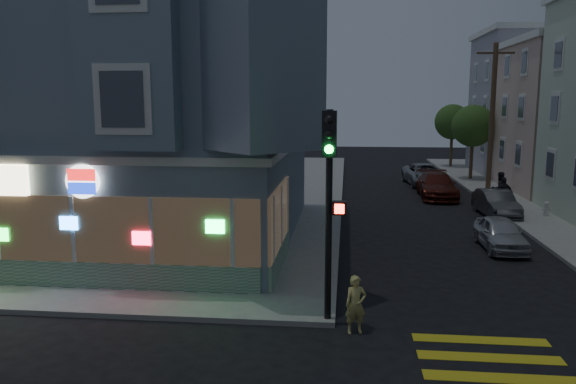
% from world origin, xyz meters
% --- Properties ---
extents(ground, '(120.00, 120.00, 0.00)m').
position_xyz_m(ground, '(0.00, 0.00, 0.00)').
color(ground, black).
rests_on(ground, ground).
extents(sidewalk_nw, '(33.00, 42.00, 0.15)m').
position_xyz_m(sidewalk_nw, '(-13.50, 23.00, 0.07)').
color(sidewalk_nw, gray).
rests_on(sidewalk_nw, ground).
extents(corner_building, '(14.60, 14.60, 11.40)m').
position_xyz_m(corner_building, '(-6.00, 10.98, 5.82)').
color(corner_building, slate).
rests_on(corner_building, sidewalk_nw).
extents(row_house_d, '(12.00, 8.60, 10.50)m').
position_xyz_m(row_house_d, '(19.50, 34.00, 5.40)').
color(row_house_d, gray).
rests_on(row_house_d, sidewalk_ne).
extents(utility_pole, '(2.20, 0.30, 9.00)m').
position_xyz_m(utility_pole, '(12.00, 24.00, 4.80)').
color(utility_pole, '#4C3826').
rests_on(utility_pole, sidewalk_ne).
extents(street_tree_near, '(3.00, 3.00, 5.30)m').
position_xyz_m(street_tree_near, '(12.20, 30.00, 3.94)').
color(street_tree_near, '#4C3826').
rests_on(street_tree_near, sidewalk_ne).
extents(street_tree_far, '(3.00, 3.00, 5.30)m').
position_xyz_m(street_tree_far, '(12.20, 38.00, 3.94)').
color(street_tree_far, '#4C3826').
rests_on(street_tree_far, sidewalk_ne).
extents(running_child, '(0.61, 0.48, 1.46)m').
position_xyz_m(running_child, '(3.51, 1.80, 0.73)').
color(running_child, '#D7C86E').
rests_on(running_child, ground).
extents(pedestrian_a, '(1.04, 0.89, 1.85)m').
position_xyz_m(pedestrian_a, '(11.36, 18.97, 1.07)').
color(pedestrian_a, black).
rests_on(pedestrian_a, sidewalk_ne).
extents(pedestrian_b, '(1.07, 0.64, 1.71)m').
position_xyz_m(pedestrian_b, '(11.30, 17.93, 1.00)').
color(pedestrian_b, '#23222A').
rests_on(pedestrian_b, sidewalk_ne).
extents(parked_car_a, '(1.51, 3.68, 1.25)m').
position_xyz_m(parked_car_a, '(9.22, 10.43, 0.62)').
color(parked_car_a, '#B5B9BD').
rests_on(parked_car_a, ground).
extents(parked_car_b, '(1.63, 4.08, 1.32)m').
position_xyz_m(parked_car_b, '(10.70, 16.95, 0.66)').
color(parked_car_b, '#3C3F42').
rests_on(parked_car_b, ground).
extents(parked_car_c, '(2.15, 5.11, 1.47)m').
position_xyz_m(parked_car_c, '(8.60, 22.15, 0.74)').
color(parked_car_c, '#531A13').
rests_on(parked_car_c, ground).
extents(parked_car_d, '(2.86, 5.45, 1.46)m').
position_xyz_m(parked_car_d, '(8.60, 27.35, 0.73)').
color(parked_car_d, '#8F9498').
rests_on(parked_car_d, ground).
extents(traffic_signal, '(0.62, 0.60, 5.36)m').
position_xyz_m(traffic_signal, '(2.82, 2.16, 3.77)').
color(traffic_signal, black).
rests_on(traffic_signal, sidewalk_nw).
extents(fire_hydrant, '(0.41, 0.24, 0.71)m').
position_xyz_m(fire_hydrant, '(13.00, 16.59, 0.52)').
color(fire_hydrant, silver).
rests_on(fire_hydrant, sidewalk_ne).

